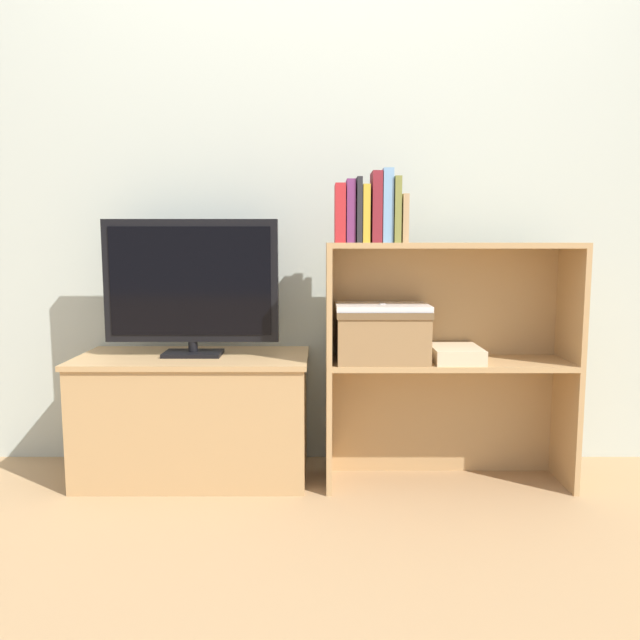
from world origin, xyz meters
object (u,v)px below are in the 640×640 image
book_mustard (363,214)px  laptop (379,307)px  book_charcoal (356,211)px  book_tan (401,219)px  book_maroon (373,208)px  storage_basket_left (379,333)px  book_olive (393,210)px  book_crimson (337,214)px  tv (188,284)px  book_skyblue (384,206)px  book_plum (348,212)px  magazine_stack (453,354)px  tv_stand (192,416)px

book_mustard → laptop: bearing=16.6°
book_charcoal → laptop: (0.09, 0.02, -0.35)m
book_tan → book_maroon: bearing=-180.0°
book_tan → storage_basket_left: size_ratio=0.50×
book_olive → book_crimson: bearing=180.0°
tv → book_skyblue: bearing=-7.8°
book_olive → laptop: 0.35m
book_crimson → book_olive: book_olive is taller
storage_basket_left → book_mustard: bearing=-163.4°
book_crimson → book_mustard: book_crimson is taller
tv → book_plum: size_ratio=2.98×
book_charcoal → laptop: bearing=12.2°
book_olive → tv: bearing=172.5°
book_olive → book_tan: (0.03, 0.00, -0.03)m
book_maroon → tv: bearing=171.8°
book_tan → magazine_stack: 0.54m
tv_stand → book_tan: 1.10m
tv → book_mustard: (0.65, -0.10, 0.26)m
book_charcoal → book_tan: book_charcoal is taller
tv_stand → book_tan: bearing=-7.3°
magazine_stack → tv_stand: bearing=175.6°
laptop → book_crimson: bearing=-172.9°
book_maroon → laptop: bearing=34.4°
book_crimson → book_mustard: size_ratio=1.02×
book_charcoal → book_olive: book_olive is taller
book_charcoal → book_olive: (0.13, 0.00, 0.00)m
book_plum → book_maroon: 0.09m
book_plum → book_mustard: 0.05m
tv_stand → book_crimson: size_ratio=4.28×
book_mustard → book_olive: 0.11m
tv → laptop: (0.72, -0.08, -0.08)m
book_skyblue → book_tan: (0.06, 0.00, -0.04)m
book_maroon → book_olive: size_ratio=1.08×
tv → book_charcoal: bearing=-9.0°
book_charcoal → book_olive: size_ratio=0.99×
tv_stand → book_plum: (0.60, -0.10, 0.78)m
book_charcoal → magazine_stack: (0.37, 0.02, -0.53)m
tv_stand → book_charcoal: size_ratio=3.86×
book_plum → book_skyblue: bearing=0.0°
storage_basket_left → book_crimson: bearing=-172.9°
book_skyblue → book_tan: 0.08m
magazine_stack → tv: bearing=175.7°
book_charcoal → tv_stand: bearing=170.8°
book_plum → book_charcoal: 0.03m
laptop → book_skyblue: bearing=-65.3°
book_crimson → magazine_stack: size_ratio=0.88×
book_olive → book_maroon: bearing=-180.0°
book_crimson → storage_basket_left: (0.16, 0.02, -0.43)m
book_skyblue → laptop: bearing=114.7°
book_plum → laptop: (0.12, 0.02, -0.35)m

